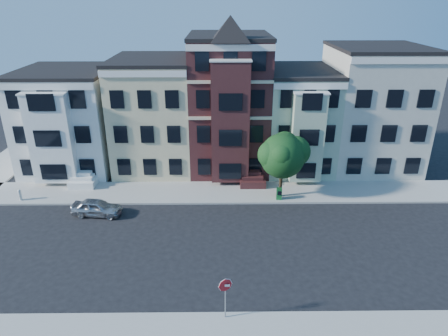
{
  "coord_description": "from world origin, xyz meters",
  "views": [
    {
      "loc": [
        -0.86,
        -22.15,
        15.35
      ],
      "look_at": [
        -0.58,
        3.63,
        4.2
      ],
      "focal_mm": 32.0,
      "sensor_mm": 36.0,
      "label": 1
    }
  ],
  "objects_px": {
    "street_tree": "(282,159)",
    "fire_hydrant": "(20,196)",
    "stop_sign": "(225,296)",
    "parked_car": "(97,207)",
    "newspaper_box": "(279,194)"
  },
  "relations": [
    {
      "from": "parked_car",
      "to": "stop_sign",
      "type": "bearing_deg",
      "value": -131.8
    },
    {
      "from": "street_tree",
      "to": "fire_hydrant",
      "type": "height_order",
      "value": "street_tree"
    },
    {
      "from": "street_tree",
      "to": "newspaper_box",
      "type": "xyz_separation_m",
      "value": [
        -0.16,
        -0.53,
        -2.83
      ]
    },
    {
      "from": "fire_hydrant",
      "to": "stop_sign",
      "type": "xyz_separation_m",
      "value": [
        16.37,
        -12.99,
        1.0
      ]
    },
    {
      "from": "newspaper_box",
      "to": "fire_hydrant",
      "type": "xyz_separation_m",
      "value": [
        -20.91,
        0.04,
        -0.11
      ]
    },
    {
      "from": "newspaper_box",
      "to": "fire_hydrant",
      "type": "distance_m",
      "value": 20.91
    },
    {
      "from": "newspaper_box",
      "to": "fire_hydrant",
      "type": "relative_size",
      "value": 1.29
    },
    {
      "from": "street_tree",
      "to": "parked_car",
      "type": "xyz_separation_m",
      "value": [
        -14.28,
        -2.68,
        -2.82
      ]
    },
    {
      "from": "parked_car",
      "to": "newspaper_box",
      "type": "distance_m",
      "value": 14.28
    },
    {
      "from": "parked_car",
      "to": "fire_hydrant",
      "type": "height_order",
      "value": "parked_car"
    },
    {
      "from": "street_tree",
      "to": "stop_sign",
      "type": "xyz_separation_m",
      "value": [
        -4.7,
        -13.48,
        -1.94
      ]
    },
    {
      "from": "street_tree",
      "to": "parked_car",
      "type": "distance_m",
      "value": 14.8
    },
    {
      "from": "street_tree",
      "to": "stop_sign",
      "type": "bearing_deg",
      "value": -109.23
    },
    {
      "from": "street_tree",
      "to": "stop_sign",
      "type": "relative_size",
      "value": 2.41
    },
    {
      "from": "newspaper_box",
      "to": "fire_hydrant",
      "type": "height_order",
      "value": "newspaper_box"
    }
  ]
}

